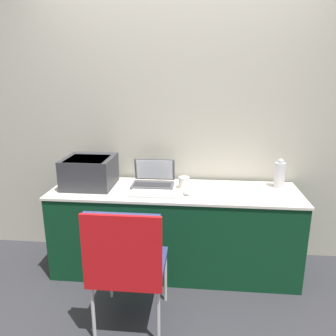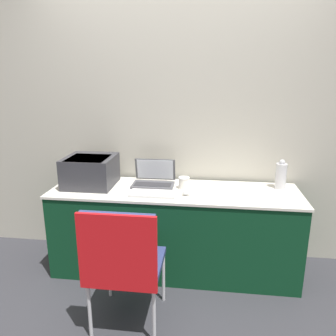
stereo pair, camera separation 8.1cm
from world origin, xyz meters
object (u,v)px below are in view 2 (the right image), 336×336
at_px(metal_pitcher, 281,175).
at_px(printer, 90,170).
at_px(laptop_left, 154,179).
at_px(mouse, 186,193).
at_px(external_keyboard, 152,194).
at_px(coffee_cup, 184,183).
at_px(chair, 123,258).

bearing_deg(metal_pitcher, printer, -175.59).
distance_m(laptop_left, mouse, 0.38).
height_order(laptop_left, external_keyboard, laptop_left).
distance_m(coffee_cup, chair, 0.93).
bearing_deg(coffee_cup, chair, -110.63).
xyz_separation_m(laptop_left, coffee_cup, (0.27, -0.06, -0.00)).
bearing_deg(mouse, chair, -117.39).
height_order(mouse, chair, chair).
height_order(laptop_left, mouse, laptop_left).
distance_m(printer, mouse, 0.86).
relative_size(laptop_left, external_keyboard, 0.98).
xyz_separation_m(coffee_cup, chair, (-0.32, -0.84, -0.24)).
relative_size(printer, external_keyboard, 1.12).
relative_size(laptop_left, chair, 0.40).
distance_m(external_keyboard, chair, 0.68).
xyz_separation_m(printer, external_keyboard, (0.57, -0.17, -0.13)).
bearing_deg(laptop_left, metal_pitcher, 2.04).
distance_m(external_keyboard, mouse, 0.27).
relative_size(laptop_left, metal_pitcher, 1.42).
distance_m(external_keyboard, coffee_cup, 0.31).
xyz_separation_m(external_keyboard, mouse, (0.27, 0.03, 0.01)).
xyz_separation_m(metal_pitcher, chair, (-1.12, -0.94, -0.31)).
relative_size(coffee_cup, mouse, 1.56).
xyz_separation_m(external_keyboard, metal_pitcher, (1.04, 0.30, 0.11)).
distance_m(printer, laptop_left, 0.55).
bearing_deg(coffee_cup, external_keyboard, -140.39).
distance_m(coffee_cup, mouse, 0.18).
relative_size(laptop_left, mouse, 5.79).
bearing_deg(metal_pitcher, external_keyboard, -164.03).
relative_size(printer, chair, 0.46).
distance_m(external_keyboard, metal_pitcher, 1.09).
xyz_separation_m(coffee_cup, mouse, (0.03, -0.17, -0.03)).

